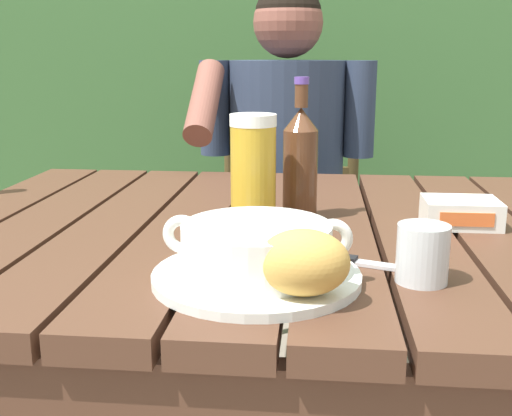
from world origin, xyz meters
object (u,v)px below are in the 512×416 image
Objects in this scene: soup_bowl at (256,247)px; beer_glass at (253,173)px; person_eating at (285,167)px; bread_roll at (303,262)px; serving_plate at (256,276)px; water_glass_small at (423,254)px; chair_near_diner at (288,228)px; butter_tub at (461,212)px; table_knife at (354,261)px; beer_bottle at (300,161)px.

beer_glass reaches higher than soup_bowl.
person_eating is 1.05m from bread_roll.
serving_plate is 0.21m from water_glass_small.
bread_roll is (0.08, -1.04, 0.08)m from person_eating.
serving_plate is 0.04m from soup_bowl.
butter_tub is (0.33, -0.88, 0.28)m from chair_near_diner.
water_glass_small reaches higher than butter_tub.
chair_near_diner is at bearing 97.35° from table_knife.
butter_tub is at bearing 43.22° from serving_plate.
serving_plate is 0.43m from butter_tub.
person_eating is at bearing 103.20° from water_glass_small.
bread_roll is 0.72× the size of table_knife.
beer_glass is (-0.03, 0.24, 0.05)m from soup_bowl.
serving_plate is at bearing -175.27° from water_glass_small.
table_knife is at bearing 65.73° from bread_roll.
serving_plate is 1.78× the size of table_knife.
beer_bottle is 3.27× the size of water_glass_small.
table_knife is (0.14, -1.10, 0.27)m from chair_near_diner.
table_knife is (0.16, -0.16, -0.09)m from beer_glass.
person_eating reaches higher than chair_near_diner.
table_knife is (0.08, -0.24, -0.10)m from beer_bottle.
person_eating reaches higher than soup_bowl.
serving_plate is 1.11× the size of soup_bowl.
chair_near_diner is 0.98m from butter_tub.
beer_glass is at bearing -90.87° from chair_near_diner.
bread_roll is at bearing -85.73° from person_eating.
chair_near_diner is 1.14m from table_knife.
soup_bowl is at bearing -136.78° from butter_tub.
water_glass_small is at bearing -79.16° from chair_near_diner.
butter_tub is (0.34, 0.06, -0.07)m from beer_glass.
beer_bottle is (0.04, 0.32, 0.06)m from soup_bowl.
soup_bowl is 0.15m from table_knife.
bread_roll is at bearing -124.75° from butter_tub.
person_eating is 11.30× the size of bread_roll.
soup_bowl reaches higher than butter_tub.
soup_bowl is 0.25m from beer_glass.
table_knife is (0.14, -0.90, 0.03)m from person_eating.
water_glass_small is (0.15, 0.09, -0.01)m from bread_roll.
chair_near_diner is at bearing 90.72° from serving_plate.
soup_bowl is at bearing -148.69° from table_knife.
chair_near_diner is 5.25× the size of beer_glass.
chair_near_diner is 1.28m from bread_roll.
beer_bottle is at bearing 82.05° from soup_bowl.
table_knife is at bearing 31.31° from soup_bowl.
butter_tub is at bearing -64.04° from person_eating.
bread_roll is at bearing -149.17° from water_glass_small.
butter_tub is (0.33, -0.68, 0.05)m from person_eating.
serving_plate is 2.47× the size of bread_roll.
bread_roll is (0.06, -0.07, 0.01)m from soup_bowl.
table_knife is (-0.08, 0.06, -0.03)m from water_glass_small.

